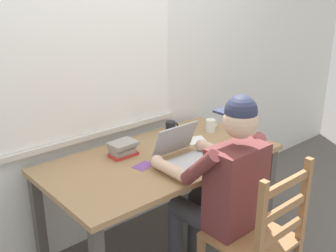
# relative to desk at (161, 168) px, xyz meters

# --- Properties ---
(ground_plane) EXTENTS (8.00, 8.00, 0.00)m
(ground_plane) POSITION_rel_desk_xyz_m (0.00, 0.00, -0.65)
(ground_plane) COLOR #56514C
(back_wall) EXTENTS (6.00, 0.08, 2.60)m
(back_wall) POSITION_rel_desk_xyz_m (-0.00, 0.49, 0.65)
(back_wall) COLOR silver
(back_wall) RESTS_ON ground
(desk) EXTENTS (1.53, 0.81, 0.73)m
(desk) POSITION_rel_desk_xyz_m (0.00, 0.00, 0.00)
(desk) COLOR #9E7A51
(desk) RESTS_ON ground
(seated_person) EXTENTS (0.50, 0.60, 1.26)m
(seated_person) POSITION_rel_desk_xyz_m (0.05, -0.48, 0.05)
(seated_person) COLOR brown
(seated_person) RESTS_ON ground
(wooden_chair) EXTENTS (0.42, 0.42, 0.96)m
(wooden_chair) POSITION_rel_desk_xyz_m (0.05, -0.76, -0.17)
(wooden_chair) COLOR olive
(wooden_chair) RESTS_ON ground
(laptop) EXTENTS (0.33, 0.32, 0.22)m
(laptop) POSITION_rel_desk_xyz_m (0.07, -0.15, 0.14)
(laptop) COLOR #ADAFB2
(laptop) RESTS_ON desk
(computer_mouse) EXTENTS (0.06, 0.10, 0.03)m
(computer_mouse) POSITION_rel_desk_xyz_m (0.29, -0.23, 0.10)
(computer_mouse) COLOR #ADAFB2
(computer_mouse) RESTS_ON desk
(coffee_mug_white) EXTENTS (0.11, 0.07, 0.10)m
(coffee_mug_white) POSITION_rel_desk_xyz_m (0.58, 0.11, 0.13)
(coffee_mug_white) COLOR white
(coffee_mug_white) RESTS_ON desk
(coffee_mug_dark) EXTENTS (0.11, 0.08, 0.10)m
(coffee_mug_dark) POSITION_rel_desk_xyz_m (0.31, 0.25, 0.14)
(coffee_mug_dark) COLOR black
(coffee_mug_dark) RESTS_ON desk
(book_stack_main) EXTENTS (0.19, 0.14, 0.09)m
(book_stack_main) POSITION_rel_desk_xyz_m (-0.18, 0.17, 0.14)
(book_stack_main) COLOR #BC332D
(book_stack_main) RESTS_ON desk
(paper_pile_near_laptop) EXTENTS (0.24, 0.22, 0.01)m
(paper_pile_near_laptop) POSITION_rel_desk_xyz_m (0.33, 0.05, 0.09)
(paper_pile_near_laptop) COLOR white
(paper_pile_near_laptop) RESTS_ON desk
(landscape_photo_print) EXTENTS (0.15, 0.11, 0.00)m
(landscape_photo_print) POSITION_rel_desk_xyz_m (-0.18, -0.04, 0.09)
(landscape_photo_print) COLOR #7A4293
(landscape_photo_print) RESTS_ON desk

